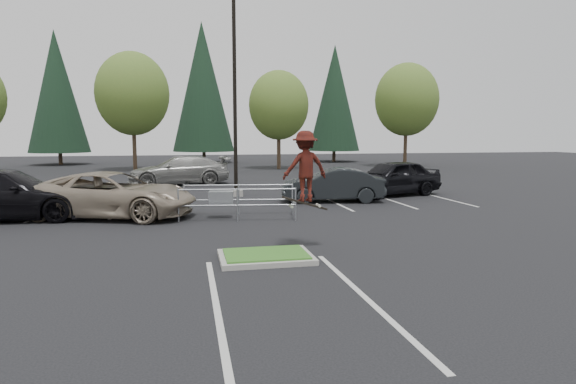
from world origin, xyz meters
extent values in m
plane|color=black|center=(0.00, 0.00, 0.00)|extent=(120.00, 120.00, 0.00)
cube|color=#98968D|center=(0.00, 0.00, 0.06)|extent=(2.20, 1.60, 0.12)
cube|color=#2A641F|center=(0.00, 0.00, 0.13)|extent=(1.95, 1.35, 0.05)
cube|color=beige|center=(-4.50, 9.00, 0.00)|extent=(0.12, 5.20, 0.01)
cube|color=beige|center=(-7.20, 9.00, 0.00)|extent=(0.12, 5.20, 0.01)
cube|color=beige|center=(4.50, 9.00, 0.00)|extent=(0.12, 5.20, 0.01)
cube|color=beige|center=(7.20, 9.00, 0.00)|extent=(0.12, 5.20, 0.01)
cube|color=beige|center=(9.90, 9.00, 0.00)|extent=(0.12, 5.20, 0.01)
cube|color=beige|center=(-1.35, -3.00, 0.00)|extent=(0.12, 6.00, 0.01)
cube|color=beige|center=(1.35, -3.00, 0.00)|extent=(0.12, 6.00, 0.01)
cube|color=#98968D|center=(0.50, 12.00, 0.15)|extent=(0.60, 0.60, 0.30)
cylinder|color=black|center=(0.50, 12.00, 5.00)|extent=(0.18, 0.18, 10.00)
cylinder|color=#38281C|center=(-6.00, 30.50, 1.75)|extent=(0.32, 0.32, 3.50)
ellipsoid|color=#376525|center=(-6.00, 30.50, 6.26)|extent=(5.89, 5.89, 6.77)
sphere|color=#376525|center=(-5.40, 30.20, 5.52)|extent=(3.68, 3.68, 3.68)
sphere|color=#376525|center=(-6.50, 30.90, 5.70)|extent=(4.05, 4.05, 4.05)
cylinder|color=#38281C|center=(6.00, 29.80, 1.52)|extent=(0.32, 0.32, 3.04)
ellipsoid|color=#376525|center=(6.00, 29.80, 5.44)|extent=(5.12, 5.12, 5.89)
sphere|color=#376525|center=(6.60, 29.50, 4.80)|extent=(3.20, 3.20, 3.20)
sphere|color=#376525|center=(5.50, 30.20, 4.96)|extent=(3.52, 3.52, 3.52)
cylinder|color=#38281C|center=(18.00, 30.30, 1.71)|extent=(0.32, 0.32, 3.42)
ellipsoid|color=#376525|center=(18.00, 30.30, 6.12)|extent=(5.76, 5.76, 6.62)
sphere|color=#376525|center=(18.60, 30.00, 5.40)|extent=(3.60, 3.60, 3.60)
sphere|color=#376525|center=(17.50, 30.70, 5.58)|extent=(3.96, 3.96, 3.96)
cylinder|color=#38281C|center=(-14.00, 40.00, 0.60)|extent=(0.36, 0.36, 1.20)
cone|color=black|center=(-14.00, 40.00, 7.10)|extent=(5.72, 5.72, 11.80)
cylinder|color=#38281C|center=(0.00, 40.50, 0.60)|extent=(0.36, 0.36, 1.20)
cone|color=black|center=(0.00, 40.50, 7.85)|extent=(6.38, 6.38, 13.30)
cylinder|color=#38281C|center=(14.00, 39.50, 0.60)|extent=(0.36, 0.36, 1.20)
cone|color=black|center=(14.00, 39.50, 6.85)|extent=(5.50, 5.50, 11.30)
cylinder|color=#999CA1|center=(-2.11, 5.52, 0.58)|extent=(0.06, 0.06, 1.15)
cylinder|color=#999CA1|center=(-1.92, 6.91, 0.58)|extent=(0.06, 0.06, 1.15)
cylinder|color=#999CA1|center=(-0.13, 5.24, 0.58)|extent=(0.06, 0.06, 1.15)
cylinder|color=#999CA1|center=(0.06, 6.63, 0.58)|extent=(0.06, 0.06, 1.15)
cylinder|color=#999CA1|center=(1.85, 4.97, 0.58)|extent=(0.06, 0.06, 1.15)
cylinder|color=#999CA1|center=(2.05, 6.36, 0.58)|extent=(0.06, 0.06, 1.15)
cylinder|color=#999CA1|center=(-0.13, 5.24, 0.55)|extent=(3.98, 0.60, 0.05)
cylinder|color=#999CA1|center=(-0.13, 5.24, 1.10)|extent=(3.98, 0.60, 0.05)
cylinder|color=#999CA1|center=(0.06, 6.63, 0.55)|extent=(3.98, 0.60, 0.05)
cylinder|color=#999CA1|center=(0.06, 6.63, 1.10)|extent=(3.98, 0.60, 0.05)
cube|color=#999CA1|center=(-0.63, 6.02, 0.72)|extent=(0.92, 0.63, 0.48)
cube|color=black|center=(1.20, 1.00, 1.18)|extent=(1.19, 0.44, 0.39)
cylinder|color=beige|center=(0.83, 0.88, 1.12)|extent=(0.07, 0.04, 0.07)
cylinder|color=beige|center=(0.83, 1.12, 1.12)|extent=(0.07, 0.04, 0.07)
cylinder|color=beige|center=(1.57, 0.88, 1.12)|extent=(0.07, 0.04, 0.07)
cylinder|color=beige|center=(1.57, 1.12, 1.12)|extent=(0.07, 0.04, 0.07)
imported|color=maroon|center=(1.20, 1.00, 2.15)|extent=(1.27, 0.84, 1.84)
imported|color=gray|center=(-4.50, 7.00, 0.82)|extent=(6.46, 4.45, 1.64)
imported|color=black|center=(-8.00, 7.19, 0.88)|extent=(6.09, 2.58, 1.75)
imported|color=black|center=(4.50, 9.22, 0.74)|extent=(4.69, 2.25, 1.48)
imported|color=black|center=(8.00, 10.69, 0.87)|extent=(5.50, 3.46, 1.74)
imported|color=gray|center=(-2.22, 18.00, 0.85)|extent=(6.07, 2.96, 1.70)
camera|label=1|loc=(-1.79, -11.08, 2.97)|focal=30.00mm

